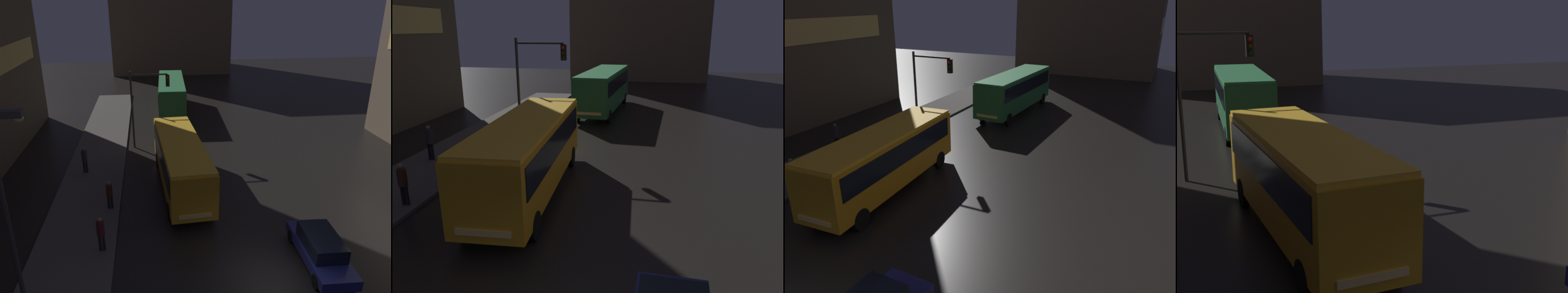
{
  "view_description": "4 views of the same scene",
  "coord_description": "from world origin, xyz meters",
  "views": [
    {
      "loc": [
        -5.04,
        -12.65,
        11.68
      ],
      "look_at": [
        -2.12,
        10.43,
        2.35
      ],
      "focal_mm": 35.0,
      "sensor_mm": 36.0,
      "label": 1
    },
    {
      "loc": [
        2.04,
        -5.03,
        6.77
      ],
      "look_at": [
        -1.21,
        11.95,
        1.39
      ],
      "focal_mm": 35.0,
      "sensor_mm": 36.0,
      "label": 2
    },
    {
      "loc": [
        9.24,
        -4.96,
        9.53
      ],
      "look_at": [
        1.45,
        10.99,
        2.65
      ],
      "focal_mm": 35.0,
      "sensor_mm": 36.0,
      "label": 3
    },
    {
      "loc": [
        -6.89,
        -6.08,
        6.61
      ],
      "look_at": [
        -0.31,
        11.06,
        2.2
      ],
      "focal_mm": 50.0,
      "sensor_mm": 36.0,
      "label": 4
    }
  ],
  "objects": [
    {
      "name": "bus_near",
      "position": [
        -3.2,
        9.26,
        2.01
      ],
      "size": [
        3.1,
        10.21,
        3.25
      ],
      "rotation": [
        0.0,
        0.0,
        3.2
      ],
      "color": "orange",
      "rests_on": "ground"
    },
    {
      "name": "pedestrian_far",
      "position": [
        -7.51,
        6.97,
        1.15
      ],
      "size": [
        0.36,
        0.36,
        1.71
      ],
      "rotation": [
        0.0,
        0.0,
        6.27
      ],
      "color": "black",
      "rests_on": "sidewalk_left"
    },
    {
      "name": "traffic_light_main",
      "position": [
        -5.33,
        16.66,
        4.21
      ],
      "size": [
        3.07,
        0.35,
        6.25
      ],
      "color": "#2D2D2D",
      "rests_on": "ground"
    },
    {
      "name": "pedestrian_mid",
      "position": [
        -9.61,
        12.06,
        1.25
      ],
      "size": [
        0.38,
        0.38,
        1.84
      ],
      "rotation": [
        0.0,
        0.0,
        1.55
      ],
      "color": "black",
      "rests_on": "sidewalk_left"
    },
    {
      "name": "bus_far",
      "position": [
        -2.63,
        26.47,
        2.13
      ],
      "size": [
        3.11,
        10.89,
        3.45
      ],
      "rotation": [
        0.0,
        0.0,
        3.09
      ],
      "color": "#236B38",
      "rests_on": "ground"
    },
    {
      "name": "sidewalk_left",
      "position": [
        -9.0,
        10.0,
        0.07
      ],
      "size": [
        4.0,
        48.0,
        0.15
      ],
      "color": "#56514C",
      "rests_on": "ground"
    },
    {
      "name": "building_far_backdrop",
      "position": [
        -1.11,
        51.97,
        9.45
      ],
      "size": [
        18.07,
        12.0,
        18.9
      ],
      "color": "brown",
      "rests_on": "ground"
    }
  ]
}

